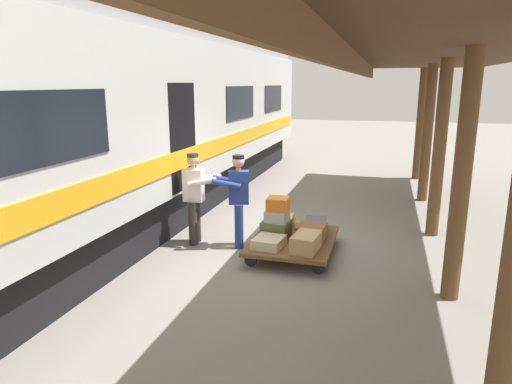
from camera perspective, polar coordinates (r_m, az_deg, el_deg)
ground_plane at (r=8.50m, az=4.44°, el=-6.78°), size 60.00×60.00×0.00m
platform_canopy at (r=7.89m, az=23.62°, el=14.62°), size 3.20×15.03×3.56m
train_car at (r=9.41m, az=-17.53°, el=7.52°), size 3.02×20.22×4.00m
luggage_cart at (r=8.08m, az=4.71°, el=-6.11°), size 1.40×1.89×0.28m
suitcase_cream_canvas at (r=7.62m, az=1.62°, el=-6.31°), size 0.52×0.57×0.16m
suitcase_brown_leather at (r=7.97m, az=6.96°, el=-5.09°), size 0.50×0.54×0.28m
suitcase_slate_roller at (r=8.47m, az=7.52°, el=-4.18°), size 0.46×0.61×0.22m
suitcase_tan_vintage at (r=7.48m, az=6.32°, el=-6.30°), size 0.45×0.66×0.28m
suitcase_yellow_case at (r=8.57m, az=3.35°, el=-3.77°), size 0.42×0.47×0.25m
suitcase_olive_duffel at (r=8.08m, az=2.54°, el=-4.66°), size 0.50×0.48×0.29m
suitcase_gray_aluminum at (r=7.99m, az=2.64°, el=-3.02°), size 0.39×0.39×0.20m
suitcase_orange_carryall at (r=7.94m, az=2.79°, el=-1.50°), size 0.38×0.38×0.23m
porter_in_overalls at (r=8.21m, az=-2.33°, el=-0.73°), size 0.73×0.57×1.70m
porter_by_door at (r=8.45m, az=-7.68°, el=-0.42°), size 0.69×0.46×1.70m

